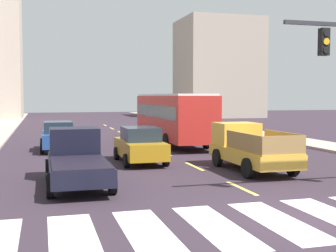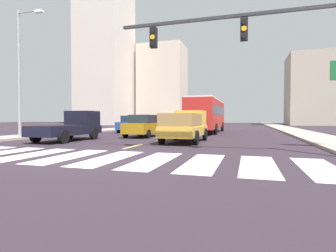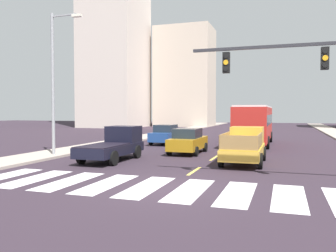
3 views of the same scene
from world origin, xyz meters
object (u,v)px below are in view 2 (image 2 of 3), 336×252
pickup_dark (72,126)px  streetlight_left (21,68)px  pickup_stakebed (187,127)px  traffic_signal_gantry (276,44)px  sedan_mid (143,126)px  sedan_near_right (133,124)px  city_bus (207,113)px

pickup_dark → streetlight_left: size_ratio=0.58×
pickup_stakebed → traffic_signal_gantry: 7.95m
pickup_stakebed → sedan_mid: 5.16m
pickup_dark → sedan_near_right: pickup_dark is taller
pickup_stakebed → traffic_signal_gantry: traffic_signal_gantry is taller
city_bus → sedan_mid: city_bus is taller
city_bus → sedan_near_right: bearing=-169.3°
pickup_dark → streetlight_left: streetlight_left is taller
city_bus → traffic_signal_gantry: traffic_signal_gantry is taller
city_bus → traffic_signal_gantry: size_ratio=1.16×
sedan_mid → city_bus: bearing=64.3°
pickup_dark → city_bus: (7.10, 11.94, 1.03)m
traffic_signal_gantry → streetlight_left: bearing=165.2°
sedan_mid → sedan_near_right: same height
sedan_mid → streetlight_left: streetlight_left is taller
pickup_dark → streetlight_left: 5.82m
pickup_dark → sedan_mid: bearing=52.9°
pickup_stakebed → sedan_mid: pickup_stakebed is taller
traffic_signal_gantry → sedan_mid: bearing=135.5°
traffic_signal_gantry → pickup_stakebed: bearing=130.0°
sedan_mid → streetlight_left: bearing=-148.7°
sedan_mid → traffic_signal_gantry: bearing=-43.4°
sedan_near_right → traffic_signal_gantry: size_ratio=0.47×
sedan_near_right → traffic_signal_gantry: traffic_signal_gantry is taller
pickup_dark → city_bus: size_ratio=0.48×
sedan_mid → sedan_near_right: bearing=122.3°
city_bus → sedan_near_right: city_bus is taller
sedan_mid → sedan_near_right: 6.94m
sedan_near_right → streetlight_left: (-3.87, -10.27, 4.11)m
pickup_stakebed → sedan_near_right: pickup_stakebed is taller
city_bus → sedan_mid: size_ratio=2.45×
city_bus → streetlight_left: streetlight_left is taller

